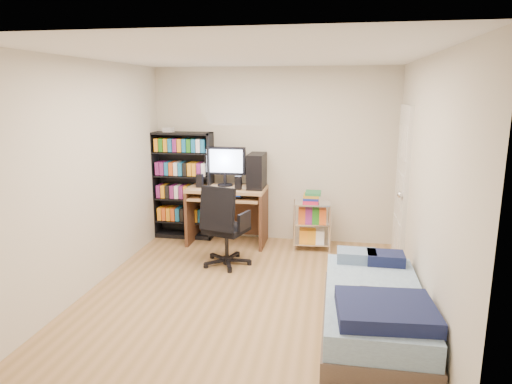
% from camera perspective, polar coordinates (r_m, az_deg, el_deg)
% --- Properties ---
extents(room, '(3.58, 4.08, 2.58)m').
position_cam_1_polar(room, '(4.68, -1.14, 1.28)').
color(room, '#A47C52').
rests_on(room, ground).
extents(media_shelf, '(0.89, 0.30, 1.64)m').
position_cam_1_polar(media_shelf, '(6.85, -9.11, 0.98)').
color(media_shelf, black).
rests_on(media_shelf, room).
extents(computer_desk, '(1.10, 0.64, 1.39)m').
position_cam_1_polar(computer_desk, '(6.53, -2.57, -0.02)').
color(computer_desk, tan).
rests_on(computer_desk, room).
extents(office_chair, '(0.77, 0.77, 1.04)m').
position_cam_1_polar(office_chair, '(5.77, -3.92, -6.00)').
color(office_chair, black).
rests_on(office_chair, room).
extents(wire_cart, '(0.53, 0.40, 0.82)m').
position_cam_1_polar(wire_cart, '(6.35, 7.05, -2.44)').
color(wire_cart, white).
rests_on(wire_cart, room).
extents(bed, '(0.90, 1.80, 0.51)m').
position_cam_1_polar(bed, '(4.41, 14.54, -13.92)').
color(bed, brown).
rests_on(bed, room).
extents(door, '(0.12, 0.80, 2.00)m').
position_cam_1_polar(door, '(6.03, 17.76, 0.79)').
color(door, silver).
rests_on(door, room).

